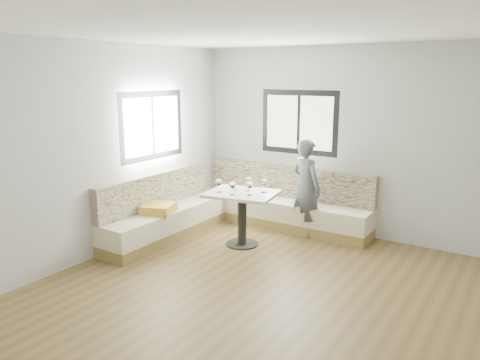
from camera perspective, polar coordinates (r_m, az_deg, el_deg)
name	(u,v)px	position (r m, az deg, el deg)	size (l,w,h in m)	color
room	(268,168)	(4.93, 3.47, 1.41)	(5.01, 5.01, 2.81)	brown
banquette	(231,210)	(7.24, -1.05, -3.69)	(2.90, 2.80, 0.95)	olive
table	(242,206)	(6.58, 0.26, -3.15)	(1.05, 0.88, 0.77)	black
person	(306,188)	(7.01, 8.08, -0.92)	(0.54, 0.35, 1.47)	#4A5153
olive_ramekin	(235,189)	(6.65, -0.59, -1.05)	(0.11, 0.11, 0.04)	white
wine_glass_a	(219,182)	(6.50, -2.59, -0.28)	(0.09, 0.09, 0.20)	white
wine_glass_b	(232,185)	(6.34, -0.96, -0.61)	(0.09, 0.09, 0.20)	white
wine_glass_c	(249,185)	(6.34, 1.16, -0.62)	(0.09, 0.09, 0.20)	white
wine_glass_d	(248,181)	(6.59, 1.03, -0.10)	(0.09, 0.09, 0.20)	white
wine_glass_e	(264,182)	(6.50, 2.93, -0.30)	(0.09, 0.09, 0.20)	white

